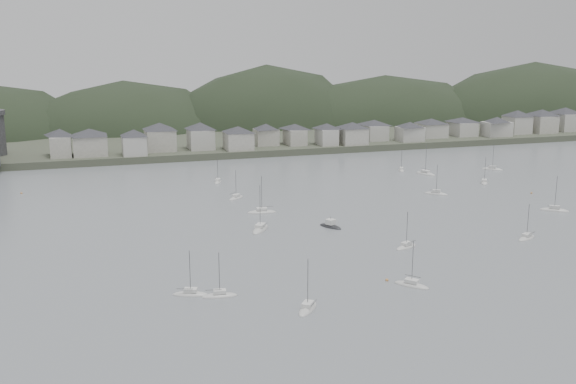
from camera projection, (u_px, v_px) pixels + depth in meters
name	position (u px, v px, depth m)	size (l,w,h in m)	color
ground	(409.00, 304.00, 124.47)	(900.00, 900.00, 0.00)	slate
far_shore_land	(177.00, 124.00, 398.04)	(900.00, 250.00, 3.00)	#383D2D
forested_ridge	(193.00, 151.00, 378.51)	(851.55, 103.94, 102.57)	black
waterfront_town	(319.00, 132.00, 308.01)	(451.48, 28.46, 12.92)	#99978B
sailboat_lead	(406.00, 247.00, 159.46)	(7.39, 4.88, 9.70)	beige
moored_fleet	(239.00, 228.00, 175.74)	(239.73, 138.84, 13.16)	beige
motor_launch_far	(330.00, 226.00, 177.48)	(5.70, 7.69, 3.76)	black
mooring_buoys	(303.00, 244.00, 162.27)	(167.00, 139.32, 0.70)	#C28140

